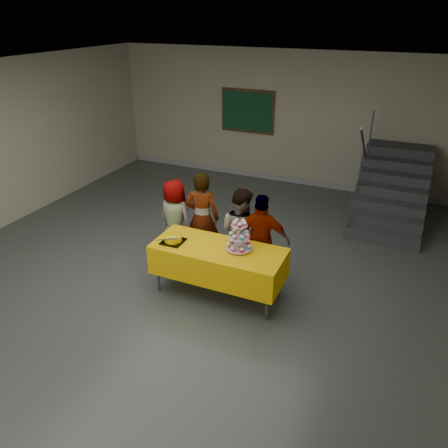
# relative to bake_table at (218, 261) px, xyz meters

# --- Properties ---
(room_shell) EXTENTS (10.00, 10.04, 3.02)m
(room_shell) POSITION_rel_bake_table_xyz_m (-0.68, -0.12, 1.57)
(room_shell) COLOR #4C514C
(room_shell) RESTS_ON ground
(bake_table) EXTENTS (1.88, 0.78, 0.77)m
(bake_table) POSITION_rel_bake_table_xyz_m (0.00, 0.00, 0.00)
(bake_table) COLOR #595960
(bake_table) RESTS_ON ground
(cupcake_stand) EXTENTS (0.38, 0.38, 0.44)m
(cupcake_stand) POSITION_rel_bake_table_xyz_m (0.28, 0.08, 0.40)
(cupcake_stand) COLOR silver
(cupcake_stand) RESTS_ON bake_table
(bear_cake) EXTENTS (0.32, 0.36, 0.12)m
(bear_cake) POSITION_rel_bake_table_xyz_m (-0.66, -0.11, 0.27)
(bear_cake) COLOR black
(bear_cake) RESTS_ON bake_table
(schoolchild_a) EXTENTS (0.73, 0.56, 1.34)m
(schoolchild_a) POSITION_rel_bake_table_xyz_m (-1.12, 0.75, 0.11)
(schoolchild_a) COLOR slate
(schoolchild_a) RESTS_ON ground
(schoolchild_b) EXTENTS (0.63, 0.49, 1.54)m
(schoolchild_b) POSITION_rel_bake_table_xyz_m (-0.64, 0.77, 0.21)
(schoolchild_b) COLOR slate
(schoolchild_b) RESTS_ON ground
(schoolchild_c) EXTENTS (0.83, 0.74, 1.42)m
(schoolchild_c) POSITION_rel_bake_table_xyz_m (0.07, 0.67, 0.16)
(schoolchild_c) COLOR slate
(schoolchild_c) RESTS_ON ground
(schoolchild_d) EXTENTS (0.90, 0.51, 1.44)m
(schoolchild_d) POSITION_rel_bake_table_xyz_m (0.45, 0.53, 0.16)
(schoolchild_d) COLOR slate
(schoolchild_d) RESTS_ON ground
(staircase) EXTENTS (1.30, 2.40, 2.04)m
(staircase) POSITION_rel_bake_table_xyz_m (2.02, 3.99, -0.07)
(staircase) COLOR #424447
(staircase) RESTS_ON ground
(noticeboard) EXTENTS (1.30, 0.05, 1.00)m
(noticeboard) POSITION_rel_bake_table_xyz_m (-1.45, 4.83, 1.04)
(noticeboard) COLOR #472B16
(noticeboard) RESTS_ON ground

